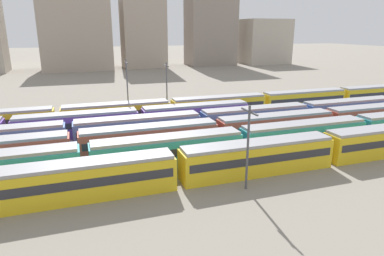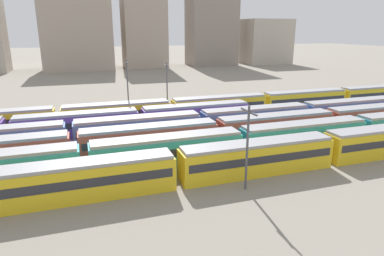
{
  "view_description": "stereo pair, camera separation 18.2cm",
  "coord_description": "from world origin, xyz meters",
  "px_view_note": "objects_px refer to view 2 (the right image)",
  "views": [
    {
      "loc": [
        9.55,
        -31.5,
        15.67
      ],
      "look_at": [
        24.59,
        13.0,
        2.04
      ],
      "focal_mm": 31.79,
      "sensor_mm": 36.0,
      "label": 1
    },
    {
      "loc": [
        9.72,
        -31.56,
        15.67
      ],
      "look_at": [
        24.59,
        13.0,
        2.04
      ],
      "focal_mm": 31.79,
      "sensor_mm": 36.0,
      "label": 2
    }
  ],
  "objects_px": {
    "train_track_4": "(78,124)",
    "train_track_5": "(219,106)",
    "catenary_pole_1": "(167,87)",
    "catenary_pole_3": "(128,86)",
    "train_track_0": "(327,148)",
    "catenary_pole_0": "(247,144)",
    "train_track_2": "(217,132)",
    "train_track_3": "(255,118)",
    "train_track_1": "(304,136)"
  },
  "relations": [
    {
      "from": "catenary_pole_1",
      "to": "catenary_pole_0",
      "type": "bearing_deg",
      "value": -90.35
    },
    {
      "from": "train_track_0",
      "to": "train_track_3",
      "type": "height_order",
      "value": "same"
    },
    {
      "from": "train_track_4",
      "to": "catenary_pole_3",
      "type": "relative_size",
      "value": 5.19
    },
    {
      "from": "train_track_1",
      "to": "catenary_pole_1",
      "type": "xyz_separation_m",
      "value": [
        -12.78,
        23.94,
        3.63
      ]
    },
    {
      "from": "train_track_1",
      "to": "catenary_pole_0",
      "type": "xyz_separation_m",
      "value": [
        -12.98,
        -8.46,
        2.98
      ]
    },
    {
      "from": "catenary_pole_3",
      "to": "catenary_pole_1",
      "type": "bearing_deg",
      "value": -1.07
    },
    {
      "from": "train_track_4",
      "to": "train_track_2",
      "type": "bearing_deg",
      "value": -29.52
    },
    {
      "from": "catenary_pole_0",
      "to": "catenary_pole_3",
      "type": "xyz_separation_m",
      "value": [
        -7.02,
        32.53,
        1.05
      ]
    },
    {
      "from": "train_track_3",
      "to": "catenary_pole_3",
      "type": "bearing_deg",
      "value": 143.25
    },
    {
      "from": "train_track_2",
      "to": "catenary_pole_3",
      "type": "bearing_deg",
      "value": 116.64
    },
    {
      "from": "train_track_3",
      "to": "catenary_pole_3",
      "type": "relative_size",
      "value": 8.71
    },
    {
      "from": "train_track_3",
      "to": "train_track_4",
      "type": "distance_m",
      "value": 27.7
    },
    {
      "from": "catenary_pole_1",
      "to": "catenary_pole_3",
      "type": "xyz_separation_m",
      "value": [
        -7.22,
        0.13,
        0.4
      ]
    },
    {
      "from": "train_track_0",
      "to": "train_track_5",
      "type": "relative_size",
      "value": 1.2
    },
    {
      "from": "train_track_4",
      "to": "train_track_5",
      "type": "bearing_deg",
      "value": 11.6
    },
    {
      "from": "train_track_0",
      "to": "train_track_4",
      "type": "relative_size",
      "value": 2.02
    },
    {
      "from": "train_track_4",
      "to": "train_track_5",
      "type": "distance_m",
      "value": 25.86
    },
    {
      "from": "catenary_pole_0",
      "to": "catenary_pole_1",
      "type": "bearing_deg",
      "value": 89.65
    },
    {
      "from": "train_track_3",
      "to": "train_track_4",
      "type": "relative_size",
      "value": 1.68
    },
    {
      "from": "train_track_1",
      "to": "train_track_5",
      "type": "distance_m",
      "value": 21.1
    },
    {
      "from": "train_track_1",
      "to": "train_track_5",
      "type": "bearing_deg",
      "value": 99.73
    },
    {
      "from": "train_track_1",
      "to": "train_track_4",
      "type": "bearing_deg",
      "value": 151.64
    },
    {
      "from": "catenary_pole_0",
      "to": "catenary_pole_1",
      "type": "xyz_separation_m",
      "value": [
        0.2,
        32.4,
        0.65
      ]
    },
    {
      "from": "catenary_pole_0",
      "to": "catenary_pole_3",
      "type": "distance_m",
      "value": 33.3
    },
    {
      "from": "train_track_0",
      "to": "train_track_1",
      "type": "height_order",
      "value": "same"
    },
    {
      "from": "catenary_pole_0",
      "to": "train_track_2",
      "type": "bearing_deg",
      "value": 79.83
    },
    {
      "from": "train_track_1",
      "to": "train_track_3",
      "type": "xyz_separation_m",
      "value": [
        -1.68,
        10.4,
        0.0
      ]
    },
    {
      "from": "catenary_pole_1",
      "to": "catenary_pole_3",
      "type": "relative_size",
      "value": 0.93
    },
    {
      "from": "train_track_0",
      "to": "train_track_2",
      "type": "distance_m",
      "value": 14.5
    },
    {
      "from": "train_track_1",
      "to": "catenary_pole_3",
      "type": "bearing_deg",
      "value": 129.71
    },
    {
      "from": "train_track_3",
      "to": "catenary_pole_3",
      "type": "height_order",
      "value": "catenary_pole_3"
    },
    {
      "from": "catenary_pole_3",
      "to": "train_track_2",
      "type": "bearing_deg",
      "value": -63.36
    },
    {
      "from": "train_track_0",
      "to": "train_track_2",
      "type": "bearing_deg",
      "value": 134.17
    },
    {
      "from": "train_track_2",
      "to": "train_track_0",
      "type": "bearing_deg",
      "value": -45.83
    },
    {
      "from": "train_track_0",
      "to": "train_track_1",
      "type": "relative_size",
      "value": 1.2
    },
    {
      "from": "train_track_2",
      "to": "catenary_pole_0",
      "type": "distance_m",
      "value": 14.19
    },
    {
      "from": "catenary_pole_3",
      "to": "train_track_5",
      "type": "bearing_deg",
      "value": -11.28
    },
    {
      "from": "train_track_1",
      "to": "catenary_pole_0",
      "type": "distance_m",
      "value": 15.77
    },
    {
      "from": "train_track_3",
      "to": "train_track_4",
      "type": "height_order",
      "value": "same"
    },
    {
      "from": "train_track_3",
      "to": "catenary_pole_0",
      "type": "bearing_deg",
      "value": -120.92
    },
    {
      "from": "train_track_3",
      "to": "catenary_pole_3",
      "type": "distance_m",
      "value": 23.21
    },
    {
      "from": "train_track_0",
      "to": "train_track_3",
      "type": "relative_size",
      "value": 1.2
    },
    {
      "from": "train_track_2",
      "to": "train_track_5",
      "type": "xyz_separation_m",
      "value": [
        6.96,
        15.6,
        0.0
      ]
    },
    {
      "from": "train_track_3",
      "to": "train_track_0",
      "type": "bearing_deg",
      "value": -85.39
    },
    {
      "from": "train_track_3",
      "to": "catenary_pole_1",
      "type": "relative_size",
      "value": 9.38
    },
    {
      "from": "train_track_2",
      "to": "train_track_5",
      "type": "distance_m",
      "value": 17.08
    },
    {
      "from": "train_track_5",
      "to": "train_track_2",
      "type": "bearing_deg",
      "value": -114.06
    },
    {
      "from": "train_track_2",
      "to": "catenary_pole_3",
      "type": "height_order",
      "value": "catenary_pole_3"
    },
    {
      "from": "train_track_1",
      "to": "catenary_pole_1",
      "type": "height_order",
      "value": "catenary_pole_1"
    },
    {
      "from": "train_track_0",
      "to": "train_track_4",
      "type": "bearing_deg",
      "value": 143.85
    }
  ]
}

